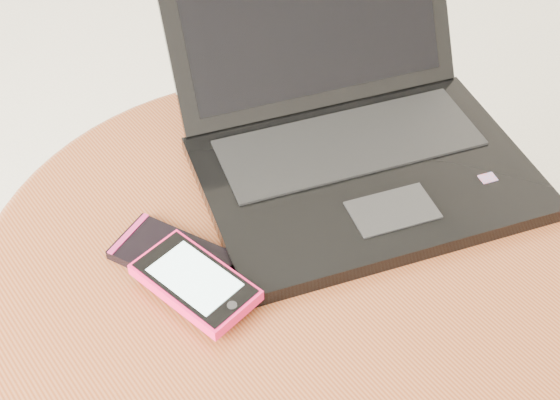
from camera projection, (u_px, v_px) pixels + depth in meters
table at (287, 323)px, 0.91m from camera, size 0.68×0.68×0.54m
laptop at (350, 128)px, 0.92m from camera, size 0.47×0.47×0.22m
phone_black at (173, 256)px, 0.83m from camera, size 0.11×0.14×0.01m
phone_pink at (195, 282)px, 0.78m from camera, size 0.09×0.14×0.02m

